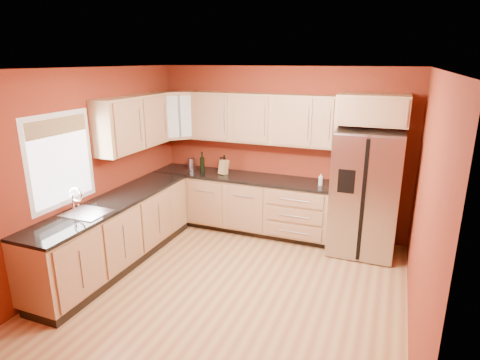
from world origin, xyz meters
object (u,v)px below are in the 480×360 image
at_px(wine_bottle_a, 224,164).
at_px(soap_dispenser, 321,180).
at_px(knife_block, 224,167).
at_px(canister_left, 192,164).
at_px(refrigerator, 365,193).

relative_size(wine_bottle_a, soap_dispenser, 1.76).
height_order(wine_bottle_a, soap_dispenser, wine_bottle_a).
distance_m(knife_block, soap_dispenser, 1.56).
distance_m(wine_bottle_a, soap_dispenser, 1.57).
bearing_deg(knife_block, canister_left, -166.17).
xyz_separation_m(refrigerator, wine_bottle_a, (-2.20, 0.09, 0.18)).
bearing_deg(soap_dispenser, refrigerator, -1.76).
bearing_deg(knife_block, wine_bottle_a, 111.76).
bearing_deg(soap_dispenser, wine_bottle_a, 177.48).
relative_size(canister_left, soap_dispenser, 1.14).
xyz_separation_m(wine_bottle_a, knife_block, (0.00, -0.03, -0.04)).
xyz_separation_m(canister_left, wine_bottle_a, (0.61, -0.03, 0.05)).
bearing_deg(wine_bottle_a, canister_left, 177.44).
bearing_deg(canister_left, knife_block, -5.78).
bearing_deg(wine_bottle_a, knife_block, -87.85).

